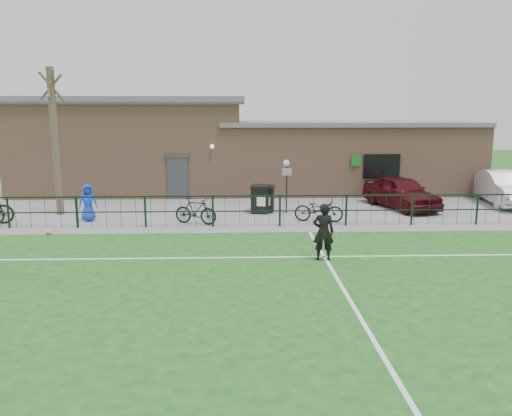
{
  "coord_description": "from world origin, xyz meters",
  "views": [
    {
      "loc": [
        -0.54,
        -10.22,
        4.26
      ],
      "look_at": [
        0.0,
        5.0,
        1.3
      ],
      "focal_mm": 35.0,
      "sensor_mm": 36.0,
      "label": 1
    }
  ],
  "objects_px": {
    "bare_tree": "(55,143)",
    "ball_ground": "(49,232)",
    "car_maroon": "(401,192)",
    "wheelie_bin_left": "(261,200)",
    "bicycle_d": "(196,211)",
    "car_silver": "(505,188)",
    "wheelie_bin_right": "(266,200)",
    "bicycle_e": "(319,209)",
    "sign_post": "(287,190)",
    "spectator_child": "(88,203)"
  },
  "relations": [
    {
      "from": "bare_tree",
      "to": "ball_ground",
      "type": "bearing_deg",
      "value": -77.21
    },
    {
      "from": "car_maroon",
      "to": "ball_ground",
      "type": "relative_size",
      "value": 19.79
    },
    {
      "from": "wheelie_bin_left",
      "to": "ball_ground",
      "type": "distance_m",
      "value": 8.4
    },
    {
      "from": "bare_tree",
      "to": "wheelie_bin_left",
      "type": "distance_m",
      "value": 8.74
    },
    {
      "from": "car_maroon",
      "to": "wheelie_bin_left",
      "type": "bearing_deg",
      "value": 169.58
    },
    {
      "from": "car_maroon",
      "to": "bicycle_d",
      "type": "xyz_separation_m",
      "value": [
        -8.85,
        -2.9,
        -0.21
      ]
    },
    {
      "from": "car_silver",
      "to": "wheelie_bin_right",
      "type": "bearing_deg",
      "value": -165.62
    },
    {
      "from": "wheelie_bin_left",
      "to": "bicycle_d",
      "type": "bearing_deg",
      "value": -130.53
    },
    {
      "from": "car_maroon",
      "to": "bicycle_e",
      "type": "relative_size",
      "value": 2.24
    },
    {
      "from": "sign_post",
      "to": "bicycle_d",
      "type": "relative_size",
      "value": 1.18
    },
    {
      "from": "wheelie_bin_left",
      "to": "wheelie_bin_right",
      "type": "bearing_deg",
      "value": 53.13
    },
    {
      "from": "bare_tree",
      "to": "wheelie_bin_right",
      "type": "bearing_deg",
      "value": 1.83
    },
    {
      "from": "car_maroon",
      "to": "sign_post",
      "type": "bearing_deg",
      "value": 172.51
    },
    {
      "from": "wheelie_bin_left",
      "to": "ball_ground",
      "type": "xyz_separation_m",
      "value": [
        -7.61,
        -3.52,
        -0.46
      ]
    },
    {
      "from": "wheelie_bin_right",
      "to": "spectator_child",
      "type": "height_order",
      "value": "spectator_child"
    },
    {
      "from": "car_maroon",
      "to": "bicycle_e",
      "type": "distance_m",
      "value": 4.89
    },
    {
      "from": "wheelie_bin_right",
      "to": "car_maroon",
      "type": "bearing_deg",
      "value": 14.34
    },
    {
      "from": "wheelie_bin_left",
      "to": "ball_ground",
      "type": "bearing_deg",
      "value": -144.81
    },
    {
      "from": "wheelie_bin_left",
      "to": "car_maroon",
      "type": "xyz_separation_m",
      "value": [
        6.27,
        0.8,
        0.17
      ]
    },
    {
      "from": "wheelie_bin_right",
      "to": "bicycle_e",
      "type": "relative_size",
      "value": 0.54
    },
    {
      "from": "car_silver",
      "to": "bicycle_d",
      "type": "distance_m",
      "value": 14.38
    },
    {
      "from": "wheelie_bin_left",
      "to": "wheelie_bin_right",
      "type": "distance_m",
      "value": 0.32
    },
    {
      "from": "sign_post",
      "to": "car_silver",
      "type": "bearing_deg",
      "value": 9.14
    },
    {
      "from": "wheelie_bin_left",
      "to": "car_silver",
      "type": "xyz_separation_m",
      "value": [
        11.34,
        1.52,
        0.23
      ]
    },
    {
      "from": "wheelie_bin_left",
      "to": "bicycle_e",
      "type": "xyz_separation_m",
      "value": [
        2.18,
        -1.85,
        -0.05
      ]
    },
    {
      "from": "bicycle_d",
      "to": "ball_ground",
      "type": "xyz_separation_m",
      "value": [
        -5.03,
        -1.43,
        -0.42
      ]
    },
    {
      "from": "sign_post",
      "to": "car_silver",
      "type": "relative_size",
      "value": 0.42
    },
    {
      "from": "bare_tree",
      "to": "car_silver",
      "type": "bearing_deg",
      "value": 4.57
    },
    {
      "from": "bare_tree",
      "to": "car_maroon",
      "type": "distance_m",
      "value": 14.87
    },
    {
      "from": "wheelie_bin_right",
      "to": "ball_ground",
      "type": "bearing_deg",
      "value": -145.77
    },
    {
      "from": "bicycle_d",
      "to": "bicycle_e",
      "type": "xyz_separation_m",
      "value": [
        4.76,
        0.24,
        -0.01
      ]
    },
    {
      "from": "bicycle_e",
      "to": "car_maroon",
      "type": "bearing_deg",
      "value": -44.96
    },
    {
      "from": "sign_post",
      "to": "car_silver",
      "type": "xyz_separation_m",
      "value": [
        10.26,
        1.65,
        -0.22
      ]
    },
    {
      "from": "wheelie_bin_left",
      "to": "bicycle_e",
      "type": "bearing_deg",
      "value": -29.99
    },
    {
      "from": "bicycle_e",
      "to": "car_silver",
      "type": "bearing_deg",
      "value": -57.75
    },
    {
      "from": "bare_tree",
      "to": "wheelie_bin_right",
      "type": "relative_size",
      "value": 5.9
    },
    {
      "from": "bicycle_e",
      "to": "wheelie_bin_right",
      "type": "bearing_deg",
      "value": 55.37
    },
    {
      "from": "wheelie_bin_right",
      "to": "sign_post",
      "type": "xyz_separation_m",
      "value": [
        0.85,
        -0.35,
        0.49
      ]
    },
    {
      "from": "bicycle_d",
      "to": "spectator_child",
      "type": "distance_m",
      "value": 4.31
    },
    {
      "from": "car_maroon",
      "to": "ball_ground",
      "type": "distance_m",
      "value": 14.56
    },
    {
      "from": "wheelie_bin_left",
      "to": "spectator_child",
      "type": "height_order",
      "value": "spectator_child"
    },
    {
      "from": "ball_ground",
      "to": "wheelie_bin_left",
      "type": "bearing_deg",
      "value": 24.84
    },
    {
      "from": "sign_post",
      "to": "spectator_child",
      "type": "relative_size",
      "value": 1.38
    },
    {
      "from": "wheelie_bin_right",
      "to": "car_maroon",
      "type": "distance_m",
      "value": 6.08
    },
    {
      "from": "ball_ground",
      "to": "wheelie_bin_right",
      "type": "bearing_deg",
      "value": 25.48
    },
    {
      "from": "bare_tree",
      "to": "wheelie_bin_right",
      "type": "xyz_separation_m",
      "value": [
        8.63,
        0.28,
        -2.47
      ]
    },
    {
      "from": "wheelie_bin_right",
      "to": "bicycle_e",
      "type": "height_order",
      "value": "wheelie_bin_right"
    },
    {
      "from": "car_silver",
      "to": "ball_ground",
      "type": "height_order",
      "value": "car_silver"
    },
    {
      "from": "wheelie_bin_right",
      "to": "spectator_child",
      "type": "bearing_deg",
      "value": -158.23
    },
    {
      "from": "car_silver",
      "to": "spectator_child",
      "type": "xyz_separation_m",
      "value": [
        -18.17,
        -2.93,
        -0.05
      ]
    }
  ]
}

